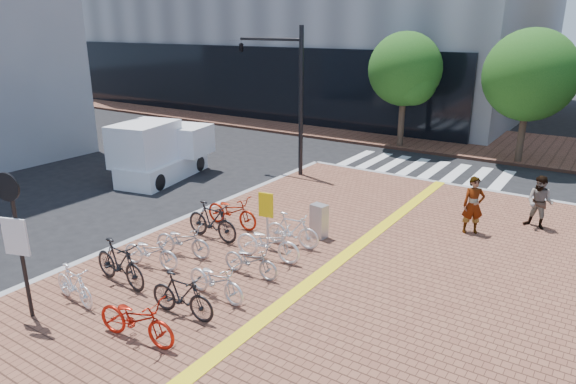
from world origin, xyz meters
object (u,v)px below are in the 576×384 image
Objects in this scene: bike_5 at (232,211)px; bike_11 at (292,230)px; bike_10 at (268,242)px; utility_box at (319,221)px; bike_6 at (136,319)px; bike_0 at (74,285)px; bike_2 at (151,251)px; box_truck at (161,152)px; bike_1 at (120,263)px; bike_9 at (251,260)px; bike_7 at (182,295)px; pedestrian_b at (540,202)px; pedestrian_a at (473,205)px; bike_3 at (183,240)px; yellow_sign at (266,210)px; bike_8 at (216,280)px; notice_sign at (15,229)px; traffic_light_pole at (273,72)px; bike_4 at (212,221)px.

bike_11 is (2.49, -0.26, -0.01)m from bike_5.
utility_box is (0.39, 2.16, 0.01)m from bike_10.
bike_10 is at bearing -6.85° from bike_6.
bike_0 is 0.90× the size of bike_2.
utility_box is at bearing -13.16° from box_truck.
bike_1 is 1.19× the size of bike_9.
bike_0 is 0.79× the size of bike_1.
utility_box is at bearing -7.58° from bike_7.
bike_10 is (-0.12, 3.45, -0.00)m from bike_7.
bike_1 is 4.60m from bike_5.
box_truck reaches higher than pedestrian_b.
pedestrian_a is at bearing -53.36° from bike_11.
bike_3 is at bearing 39.46° from bike_7.
bike_1 is 1.11× the size of bike_3.
bike_0 is at bearing 148.05° from bike_11.
bike_0 is 0.89× the size of pedestrian_b.
pedestrian_a is (6.35, 6.24, 0.45)m from bike_3.
yellow_sign is (-4.71, -4.47, 0.26)m from pedestrian_a.
bike_5 is at bearing 179.52° from pedestrian_a.
bike_10 reaches higher than bike_2.
bike_8 is 1.03× the size of pedestrian_b.
yellow_sign is at bearing -14.85° from bike_0.
pedestrian_a is (4.12, 4.01, 0.40)m from bike_11.
bike_9 is 0.95× the size of pedestrian_b.
pedestrian_a reaches higher than yellow_sign.
bike_8 is at bearing -9.61° from bike_7.
bike_3 is 1.07× the size of bike_9.
pedestrian_b reaches higher than bike_5.
notice_sign is at bearing 162.46° from bike_2.
bike_1 is 0.31× the size of traffic_light_pole.
utility_box is at bearing 2.12° from bike_8.
traffic_light_pole is (-5.32, 6.61, 3.79)m from bike_11.
bike_10 is (-0.01, 4.65, 0.00)m from bike_6.
yellow_sign is at bearing -56.22° from traffic_light_pole.
bike_11 is (-0.04, 4.56, -0.00)m from bike_7.
bike_9 is at bearing 175.42° from bike_11.
bike_8 is (0.09, 1.04, -0.05)m from bike_7.
utility_box is 0.23× the size of box_truck.
bike_5 is (-0.16, 4.60, -0.06)m from bike_1.
bike_7 is at bearing -145.51° from pedestrian_a.
bike_2 is (-0.11, 1.10, -0.13)m from bike_1.
bike_6 is 10.63m from pedestrian_a.
traffic_light_pole reaches higher than bike_2.
bike_9 is at bearing -114.30° from pedestrian_b.
traffic_light_pole is at bearing 20.01° from bike_1.
bike_8 is at bearing -46.68° from bike_0.
bike_4 is 3.27m from utility_box.
utility_box is (0.38, 6.81, 0.02)m from bike_6.
bike_6 is (2.26, -1.42, -0.07)m from bike_1.
bike_3 is 1.02× the size of bike_11.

